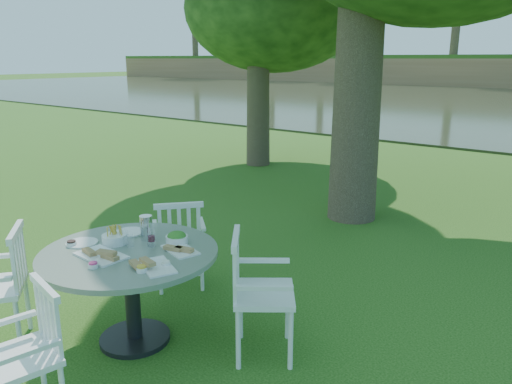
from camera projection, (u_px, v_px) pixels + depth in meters
ground at (244, 273)px, 5.31m from camera, size 140.00×140.00×0.00m
table at (130, 269)px, 3.88m from camera, size 1.37×1.37×0.78m
chair_ne at (252, 286)px, 3.73m from camera, size 0.66×0.66×0.96m
chair_nw at (179, 238)px, 4.82m from camera, size 0.63×0.63×0.91m
chair_sw at (5, 279)px, 3.85m from camera, size 0.66×0.65×0.96m
chair_se at (33, 345)px, 3.04m from camera, size 0.52×0.50×0.89m
tableware at (135, 241)px, 3.93m from camera, size 1.16×0.83×0.20m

